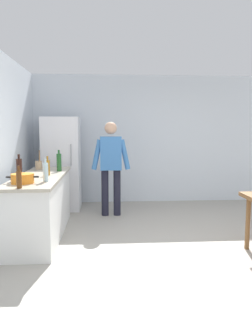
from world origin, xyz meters
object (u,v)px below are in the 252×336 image
object	(u,v)px
cooking_pot	(23,178)
refrigerator	(62,164)
bottle_wine_green	(59,162)
bottle_water_clear	(46,172)
bottle_oil_amber	(48,167)
utensil_jar	(39,165)
bottle_beer_brown	(19,179)
bottle_wine_dark	(19,169)
person	(111,162)

from	to	relation	value
cooking_pot	refrigerator	bearing A→B (deg)	85.33
bottle_wine_green	bottle_water_clear	world-z (taller)	bottle_wine_green
bottle_oil_amber	bottle_wine_green	distance (m)	0.48
cooking_pot	bottle_wine_green	distance (m)	1.19
utensil_jar	bottle_water_clear	xyz separation A→B (m)	(0.35, -1.31, 0.05)
bottle_oil_amber	bottle_beer_brown	bearing A→B (deg)	-97.88
bottle_wine_dark	bottle_water_clear	bearing A→B (deg)	-26.60
bottle_beer_brown	bottle_water_clear	distance (m)	0.51
bottle_beer_brown	cooking_pot	bearing A→B (deg)	97.95
refrigerator	bottle_beer_brown	size ratio (longest dim) A/B	6.92
bottle_oil_amber	bottle_water_clear	distance (m)	0.58
bottle_wine_green	cooking_pot	bearing A→B (deg)	-104.24
refrigerator	bottle_wine_green	bearing A→B (deg)	-84.64
bottle_beer_brown	bottle_wine_dark	bearing A→B (deg)	104.10
utensil_jar	bottle_beer_brown	size ratio (longest dim) A/B	1.23
refrigerator	bottle_wine_dark	world-z (taller)	refrigerator
cooking_pot	utensil_jar	distance (m)	1.42
bottle_wine_dark	bottle_water_clear	distance (m)	0.43
utensil_jar	bottle_wine_dark	world-z (taller)	bottle_wine_dark
person	bottle_beer_brown	distance (m)	2.35
person	bottle_wine_green	bearing A→B (deg)	-145.61
refrigerator	bottle_beer_brown	xyz separation A→B (m)	(-0.14, -2.63, 0.11)
bottle_beer_brown	bottle_water_clear	size ratio (longest dim) A/B	0.87
person	bottle_oil_amber	bearing A→B (deg)	-132.15
cooking_pot	bottle_oil_amber	distance (m)	0.72
bottle_wine_green	bottle_water_clear	xyz separation A→B (m)	(-0.03, -1.05, -0.02)
bottle_oil_amber	bottle_wine_dark	xyz separation A→B (m)	(-0.31, -0.39, 0.03)
person	cooking_pot	bearing A→B (deg)	-123.28
bottle_wine_dark	bottle_wine_green	world-z (taller)	same
utensil_jar	bottle_wine_green	size ratio (longest dim) A/B	0.94
bottle_water_clear	person	bearing A→B (deg)	61.77
cooking_pot	bottle_beer_brown	world-z (taller)	bottle_beer_brown
bottle_oil_amber	bottle_wine_green	size ratio (longest dim) A/B	0.82
utensil_jar	bottle_oil_amber	xyz separation A→B (m)	(0.28, -0.73, 0.04)
bottle_wine_green	utensil_jar	bearing A→B (deg)	144.69
person	bottle_oil_amber	distance (m)	1.41
refrigerator	bottle_water_clear	bearing A→B (deg)	-87.92
person	cooking_pot	xyz separation A→B (m)	(-1.14, -1.73, -0.02)
refrigerator	utensil_jar	xyz separation A→B (m)	(-0.27, -0.86, 0.08)
refrigerator	bottle_oil_amber	world-z (taller)	refrigerator
cooking_pot	bottle_wine_dark	size ratio (longest dim) A/B	1.18
bottle_wine_dark	bottle_beer_brown	size ratio (longest dim) A/B	1.31
utensil_jar	cooking_pot	bearing A→B (deg)	-86.62
person	utensil_jar	distance (m)	1.26
cooking_pot	bottle_oil_amber	world-z (taller)	bottle_oil_amber
bottle_water_clear	cooking_pot	bearing A→B (deg)	-157.66
cooking_pot	bottle_oil_amber	bearing A→B (deg)	74.42
cooking_pot	bottle_oil_amber	xyz separation A→B (m)	(0.19, 0.69, 0.06)
refrigerator	bottle_wine_dark	size ratio (longest dim) A/B	5.29
refrigerator	bottle_wine_green	world-z (taller)	refrigerator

